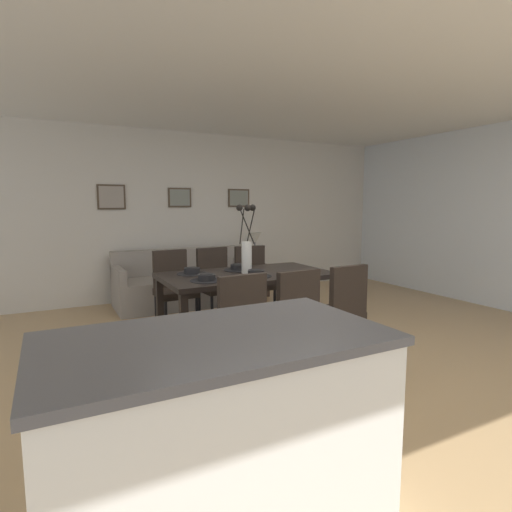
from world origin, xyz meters
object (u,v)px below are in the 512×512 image
at_px(bowl_far_left, 256,272).
at_px(sofa, 184,285).
at_px(dining_chair_near_left, 236,321).
at_px(bowl_far_right, 238,267).
at_px(dining_chair_far_left, 291,315).
at_px(centerpiece_vase, 247,247).
at_px(dining_chair_near_right, 174,284).
at_px(framed_picture_center, 180,198).
at_px(table_lamp, 255,241).
at_px(dining_chair_far_right, 216,280).
at_px(dining_chair_mid_right, 253,277).
at_px(side_table, 255,280).
at_px(bowl_near_right, 192,270).
at_px(dining_chair_mid_left, 340,307).
at_px(framed_picture_right, 239,198).
at_px(bowl_near_left, 207,277).
at_px(dining_table, 247,280).

relative_size(bowl_far_left, sofa, 0.09).
height_order(dining_chair_near_left, bowl_far_right, dining_chair_near_left).
distance_m(dining_chair_near_left, dining_chair_far_left, 0.51).
height_order(dining_chair_far_left, centerpiece_vase, centerpiece_vase).
xyz_separation_m(dining_chair_near_right, framed_picture_center, (0.56, 1.50, 1.07)).
relative_size(centerpiece_vase, table_lamp, 1.44).
height_order(dining_chair_near_right, sofa, dining_chair_near_right).
height_order(dining_chair_near_right, bowl_far_left, dining_chair_near_right).
bearing_deg(centerpiece_vase, dining_chair_far_right, 89.48).
relative_size(dining_chair_mid_right, sofa, 0.46).
relative_size(dining_chair_mid_right, bowl_far_right, 5.41).
distance_m(bowl_far_left, bowl_far_right, 0.44).
bearing_deg(sofa, dining_chair_near_left, -98.66).
distance_m(dining_chair_near_left, side_table, 3.24).
height_order(centerpiece_vase, bowl_far_right, centerpiece_vase).
height_order(bowl_near_right, bowl_far_right, same).
bearing_deg(bowl_far_right, dining_chair_mid_left, -64.76).
bearing_deg(bowl_far_right, dining_chair_near_left, -115.51).
bearing_deg(dining_chair_near_right, dining_chair_far_left, -73.54).
distance_m(side_table, table_lamp, 0.63).
distance_m(dining_chair_near_left, centerpiece_vase, 1.16).
distance_m(centerpiece_vase, bowl_far_left, 0.33).
xyz_separation_m(bowl_far_right, framed_picture_right, (1.02, 2.17, 0.80)).
distance_m(centerpiece_vase, table_lamp, 2.19).
height_order(dining_chair_far_left, dining_chair_mid_left, same).
bearing_deg(dining_chair_near_right, framed_picture_center, 69.67).
xyz_separation_m(dining_chair_near_right, framed_picture_right, (1.58, 1.50, 1.07)).
xyz_separation_m(dining_chair_far_left, bowl_near_right, (-0.52, 1.15, 0.27)).
relative_size(bowl_far_right, table_lamp, 0.33).
bearing_deg(dining_chair_far_left, sofa, 91.73).
bearing_deg(dining_chair_near_left, dining_chair_far_right, 73.32).
relative_size(centerpiece_vase, framed_picture_center, 2.00).
height_order(bowl_near_left, bowl_far_right, same).
distance_m(dining_chair_mid_left, table_lamp, 2.89).
bearing_deg(dining_chair_near_right, sofa, 66.18).
relative_size(dining_chair_mid_left, bowl_near_left, 5.41).
bearing_deg(table_lamp, framed_picture_right, 96.51).
xyz_separation_m(dining_chair_mid_right, bowl_near_right, (-1.06, -0.66, 0.27)).
bearing_deg(dining_table, dining_chair_far_left, -91.28).
bearing_deg(dining_chair_far_left, framed_picture_right, 72.55).
bearing_deg(bowl_far_right, dining_chair_mid_right, 51.45).
bearing_deg(dining_chair_mid_left, bowl_near_right, 133.48).
height_order(centerpiece_vase, bowl_far_left, centerpiece_vase).
xyz_separation_m(dining_chair_far_right, bowl_far_right, (-0.01, -0.69, 0.27)).
bearing_deg(bowl_far_left, dining_chair_near_left, -128.33).
xyz_separation_m(dining_chair_far_left, table_lamp, (1.10, 2.83, 0.38)).
bearing_deg(dining_chair_near_left, bowl_far_left, 51.67).
relative_size(dining_chair_mid_left, side_table, 1.77).
distance_m(centerpiece_vase, framed_picture_center, 2.45).
bearing_deg(bowl_near_right, dining_chair_near_right, 91.38).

